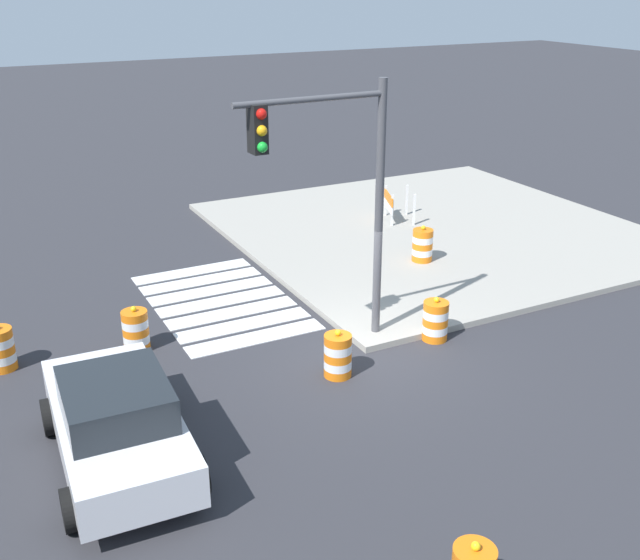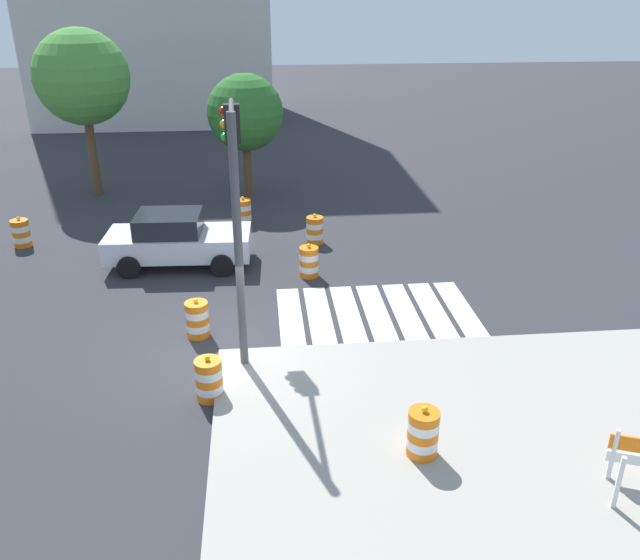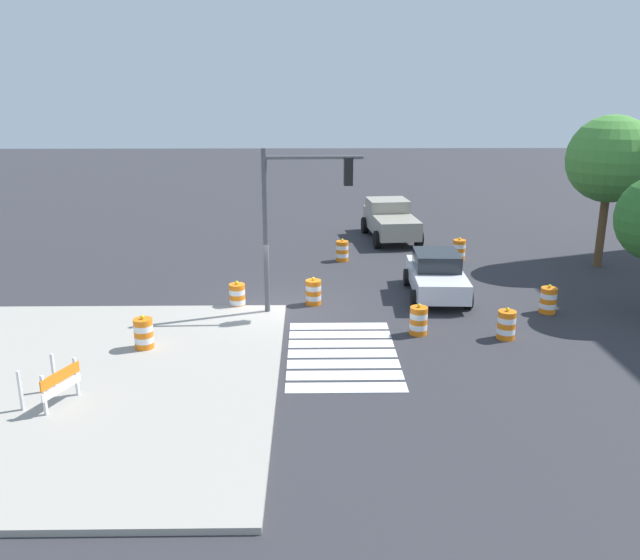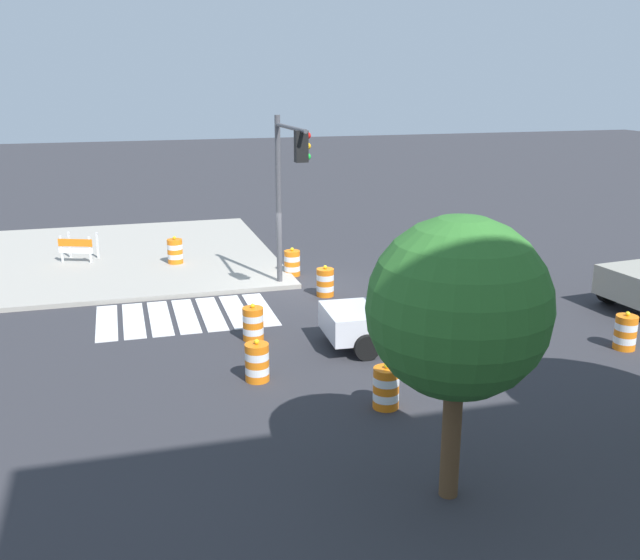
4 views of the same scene
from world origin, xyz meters
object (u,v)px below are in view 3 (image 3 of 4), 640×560
at_px(sports_car, 436,275).
at_px(traffic_barrel_near_corner, 506,325).
at_px(traffic_barrel_far_curb, 459,250).
at_px(traffic_barrel_median_near, 342,251).
at_px(construction_barricade, 56,382).
at_px(traffic_barrel_crosswalk_end, 419,321).
at_px(traffic_barrel_lane_center, 313,292).
at_px(traffic_light_pole, 300,202).
at_px(traffic_barrel_median_far, 548,300).
at_px(traffic_barrel_on_sidewalk, 144,333).
at_px(traffic_barrel_opposite_curb, 237,296).
at_px(pickup_truck, 390,220).
at_px(street_tree_streetside_mid, 610,159).

relative_size(sports_car, traffic_barrel_near_corner, 4.29).
bearing_deg(traffic_barrel_far_curb, traffic_barrel_median_near, -88.20).
bearing_deg(traffic_barrel_far_curb, traffic_barrel_near_corner, -3.79).
relative_size(sports_car, construction_barricade, 3.06).
relative_size(traffic_barrel_crosswalk_end, traffic_barrel_lane_center, 1.00).
height_order(sports_car, traffic_light_pole, traffic_light_pole).
distance_m(traffic_barrel_median_far, traffic_barrel_on_sidewalk, 13.53).
bearing_deg(traffic_barrel_opposite_curb, pickup_truck, 148.67).
bearing_deg(construction_barricade, traffic_barrel_crosswalk_end, 116.75).
distance_m(traffic_barrel_opposite_curb, street_tree_streetside_mid, 16.56).
xyz_separation_m(traffic_barrel_near_corner, construction_barricade, (4.41, -12.24, 0.27)).
xyz_separation_m(traffic_barrel_opposite_curb, construction_barricade, (7.37, -3.59, 0.27)).
bearing_deg(traffic_barrel_crosswalk_end, traffic_barrel_lane_center, -132.03).
height_order(traffic_barrel_far_curb, street_tree_streetside_mid, street_tree_streetside_mid).
xyz_separation_m(pickup_truck, traffic_light_pole, (11.56, -4.39, 2.94)).
xyz_separation_m(traffic_barrel_near_corner, traffic_barrel_opposite_curb, (-2.96, -8.65, 0.00)).
height_order(traffic_barrel_opposite_curb, street_tree_streetside_mid, street_tree_streetside_mid).
bearing_deg(traffic_barrel_median_far, traffic_barrel_crosswalk_end, -67.87).
distance_m(traffic_barrel_near_corner, traffic_barrel_lane_center, 6.87).
xyz_separation_m(traffic_barrel_crosswalk_end, traffic_barrel_lane_center, (-2.98, -3.31, 0.00)).
relative_size(traffic_barrel_crosswalk_end, traffic_light_pole, 0.19).
relative_size(traffic_barrel_opposite_curb, traffic_light_pole, 0.19).
xyz_separation_m(pickup_truck, traffic_barrel_far_curb, (4.30, 2.65, -0.52)).
bearing_deg(traffic_barrel_median_near, street_tree_streetside_mid, 84.66).
relative_size(pickup_truck, traffic_barrel_median_near, 5.21).
distance_m(traffic_barrel_far_curb, traffic_barrel_lane_center, 9.04).
bearing_deg(street_tree_streetside_mid, traffic_light_pole, -64.77).
relative_size(traffic_barrel_median_far, traffic_light_pole, 0.19).
distance_m(traffic_barrel_on_sidewalk, street_tree_streetside_mid, 20.14).
bearing_deg(traffic_barrel_lane_center, construction_barricade, -38.76).
bearing_deg(traffic_barrel_median_far, construction_barricade, -64.76).
bearing_deg(traffic_barrel_median_near, traffic_barrel_opposite_curb, -31.86).
height_order(traffic_barrel_median_near, traffic_barrel_median_far, same).
distance_m(sports_car, traffic_barrel_median_near, 6.05).
relative_size(sports_car, traffic_barrel_opposite_curb, 4.29).
distance_m(traffic_barrel_crosswalk_end, traffic_barrel_far_curb, 9.73).
relative_size(pickup_truck, traffic_barrel_median_far, 5.21).
bearing_deg(traffic_barrel_opposite_curb, traffic_barrel_lane_center, 99.24).
distance_m(pickup_truck, street_tree_streetside_mid, 10.72).
bearing_deg(traffic_barrel_near_corner, traffic_barrel_crosswalk_end, -98.79).
bearing_deg(traffic_light_pole, traffic_barrel_far_curb, 135.85).
bearing_deg(traffic_barrel_near_corner, traffic_light_pole, -109.73).
distance_m(traffic_barrel_median_far, traffic_barrel_opposite_curb, 10.81).
xyz_separation_m(pickup_truck, traffic_barrel_lane_center, (10.46, -3.95, -0.52)).
xyz_separation_m(pickup_truck, construction_barricade, (18.27, -10.22, -0.25)).
height_order(sports_car, construction_barricade, sports_car).
distance_m(traffic_barrel_median_near, street_tree_streetside_mid, 11.89).
distance_m(traffic_barrel_median_near, traffic_light_pole, 8.09).
height_order(pickup_truck, traffic_barrel_median_far, pickup_truck).
bearing_deg(traffic_barrel_median_far, traffic_barrel_far_curb, -168.16).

